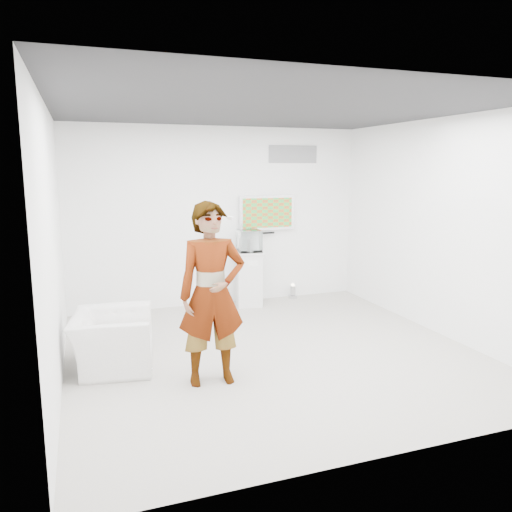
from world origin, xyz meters
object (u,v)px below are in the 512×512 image
(person, at_px, (212,294))
(pedestal, at_px, (249,278))
(floor_uplight, at_px, (293,291))
(armchair, at_px, (113,340))
(tv, at_px, (267,213))

(person, distance_m, pedestal, 3.16)
(floor_uplight, bearing_deg, person, -127.17)
(person, bearing_deg, floor_uplight, 55.85)
(armchair, distance_m, floor_uplight, 3.94)
(pedestal, bearing_deg, tv, 32.46)
(person, xyz_separation_m, pedestal, (1.37, 2.80, -0.52))
(tv, distance_m, floor_uplight, 1.50)
(person, relative_size, pedestal, 2.13)
(tv, bearing_deg, floor_uplight, -10.48)
(pedestal, bearing_deg, floor_uplight, 11.18)
(tv, xyz_separation_m, pedestal, (-0.41, -0.26, -1.09))
(pedestal, distance_m, floor_uplight, 0.97)
(armchair, bearing_deg, floor_uplight, -47.48)
(armchair, bearing_deg, person, -119.15)
(armchair, height_order, floor_uplight, armchair)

